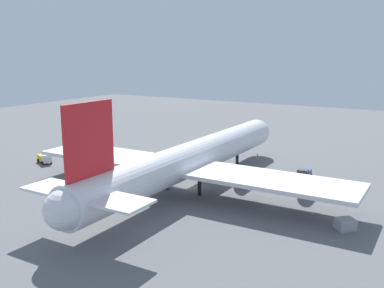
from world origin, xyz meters
name	(u,v)px	position (x,y,z in m)	size (l,w,h in m)	color
ground_plane	(192,188)	(0.00, 0.00, 0.00)	(279.96, 279.96, 0.00)	slate
cargo_airplane	(191,159)	(-0.39, 0.00, 5.74)	(69.99, 63.25, 19.17)	silver
baggage_tug	(304,173)	(17.04, -16.76, 1.14)	(4.64, 2.82, 2.22)	#333338
cargo_loader	(45,158)	(-1.36, 39.44, 1.17)	(3.51, 4.99, 2.26)	silver
cargo_container_aft	(345,224)	(-5.85, -29.65, 0.84)	(3.41, 3.43, 1.67)	#999EA8
safety_cone_nose	(257,154)	(31.50, -0.60, 0.29)	(0.41, 0.41, 0.58)	orange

